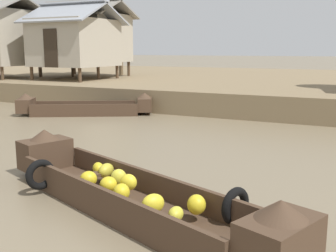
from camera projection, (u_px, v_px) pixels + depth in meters
The scene contains 6 objects.
ground_plane at pixel (258, 147), 10.30m from camera, with size 300.00×300.00×0.00m, color #7A6B51.
riverbank_strip at pixel (320, 86), 22.28m from camera, with size 160.00×20.00×0.88m, color #7F6B4C.
banana_boat at pixel (127, 191), 6.18m from camera, with size 5.72×2.91×0.88m.
cargo_boat_upstream at pixel (86, 107), 15.36m from camera, with size 4.73×3.24×0.81m.
stilt_house_mid_left at pixel (84, 37), 23.10m from camera, with size 5.04×3.90×4.20m.
stilt_house_mid_right at pixel (75, 42), 20.92m from camera, with size 4.07×4.05×3.87m.
Camera 1 is at (2.37, -0.01, 2.39)m, focal length 44.08 mm.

